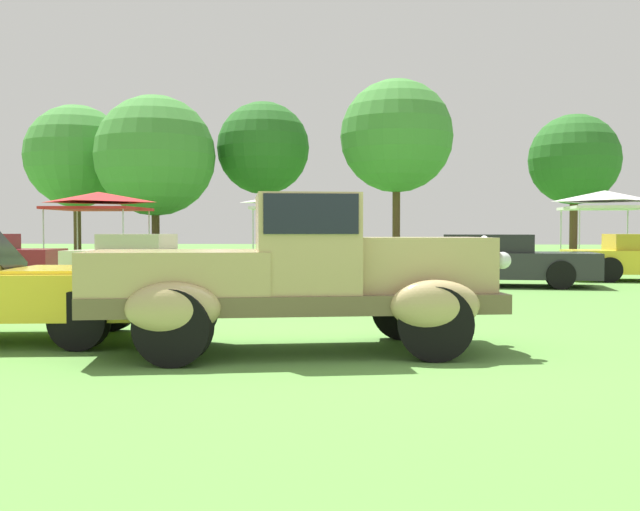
% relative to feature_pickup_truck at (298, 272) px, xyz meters
% --- Properties ---
extents(ground_plane, '(120.00, 120.00, 0.00)m').
position_rel_feature_pickup_truck_xyz_m(ground_plane, '(0.37, -0.03, -0.87)').
color(ground_plane, '#568C3D').
extents(feature_pickup_truck, '(4.58, 2.43, 1.70)m').
position_rel_feature_pickup_truck_xyz_m(feature_pickup_truck, '(0.00, 0.00, 0.00)').
color(feature_pickup_truck, brown).
rests_on(feature_pickup_truck, ground_plane).
extents(show_car_cream, '(3.90, 1.88, 1.22)m').
position_rel_feature_pickup_truck_xyz_m(show_car_cream, '(-5.21, 10.42, -0.27)').
color(show_car_cream, beige).
rests_on(show_car_cream, ground_plane).
extents(show_car_charcoal, '(4.72, 2.09, 1.22)m').
position_rel_feature_pickup_truck_xyz_m(show_car_charcoal, '(3.62, 9.45, -0.27)').
color(show_car_charcoal, '#28282D').
rests_on(show_car_charcoal, ground_plane).
extents(canopy_tent_left_field, '(3.13, 3.13, 2.71)m').
position_rel_feature_pickup_truck_xyz_m(canopy_tent_left_field, '(-9.16, 17.55, 1.56)').
color(canopy_tent_left_field, '#B7B7BC').
rests_on(canopy_tent_left_field, ground_plane).
extents(canopy_tent_center_field, '(3.02, 3.02, 2.71)m').
position_rel_feature_pickup_truck_xyz_m(canopy_tent_center_field, '(-2.03, 18.23, 1.56)').
color(canopy_tent_center_field, '#B7B7BC').
rests_on(canopy_tent_center_field, ground_plane).
extents(canopy_tent_right_field, '(2.65, 2.65, 2.71)m').
position_rel_feature_pickup_truck_xyz_m(canopy_tent_right_field, '(8.85, 18.01, 1.55)').
color(canopy_tent_right_field, '#B7B7BC').
rests_on(canopy_tent_right_field, ground_plane).
extents(treeline_far_left, '(6.11, 6.11, 8.81)m').
position_rel_feature_pickup_truck_xyz_m(treeline_far_left, '(-17.01, 34.01, 4.87)').
color(treeline_far_left, brown).
rests_on(treeline_far_left, ground_plane).
extents(treeline_mid_left, '(6.72, 6.72, 8.85)m').
position_rel_feature_pickup_truck_xyz_m(treeline_mid_left, '(-11.45, 31.59, 4.61)').
color(treeline_mid_left, '#47331E').
rests_on(treeline_mid_left, ground_plane).
extents(treeline_center, '(5.46, 5.46, 8.92)m').
position_rel_feature_pickup_truck_xyz_m(treeline_center, '(-5.78, 34.44, 5.30)').
color(treeline_center, '#47331E').
rests_on(treeline_center, ground_plane).
extents(treeline_mid_right, '(6.44, 6.44, 9.92)m').
position_rel_feature_pickup_truck_xyz_m(treeline_mid_right, '(2.05, 33.51, 5.82)').
color(treeline_mid_right, brown).
rests_on(treeline_mid_right, ground_plane).
extents(treeline_far_right, '(5.00, 5.00, 7.75)m').
position_rel_feature_pickup_truck_xyz_m(treeline_far_right, '(11.87, 33.08, 4.37)').
color(treeline_far_right, brown).
rests_on(treeline_far_right, ground_plane).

